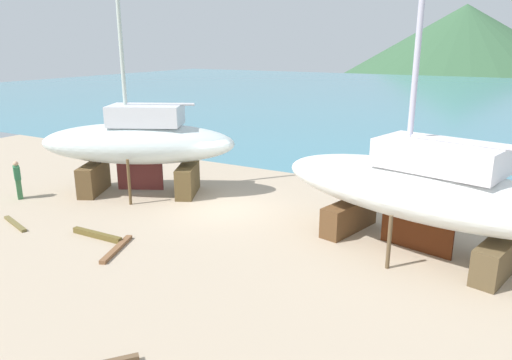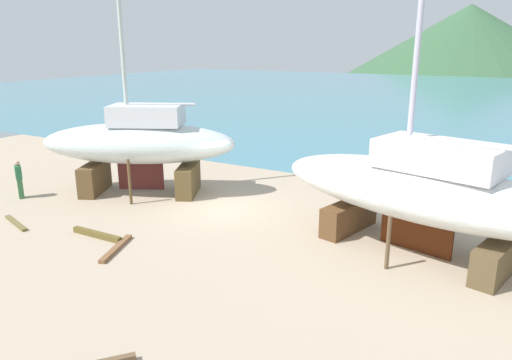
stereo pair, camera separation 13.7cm
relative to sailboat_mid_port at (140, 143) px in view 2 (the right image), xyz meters
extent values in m
plane|color=tan|center=(4.18, -4.54, -2.23)|extent=(43.48, 43.48, 0.00)
cube|color=teal|center=(4.18, 49.30, -2.23)|extent=(140.17, 85.95, 0.01)
cone|color=#375D3C|center=(-6.11, 157.79, -2.23)|extent=(129.06, 129.06, 37.60)
cube|color=brown|center=(-1.89, -0.95, -1.59)|extent=(1.62, 2.31, 1.29)
cube|color=brown|center=(1.83, 0.92, -1.59)|extent=(1.62, 2.31, 1.29)
cylinder|color=brown|center=(0.65, -1.39, -1.29)|extent=(0.12, 0.12, 1.89)
cylinder|color=brown|center=(-0.72, 1.36, -1.29)|extent=(0.12, 0.12, 1.89)
ellipsoid|color=silver|center=(-0.03, -0.02, 0.00)|extent=(8.70, 6.22, 1.73)
cube|color=#4F1F1D|center=(-0.03, -0.02, -1.47)|extent=(1.82, 0.97, 1.21)
cube|color=silver|center=(0.34, 0.17, 1.21)|extent=(3.43, 2.84, 0.86)
cylinder|color=#B8C8BE|center=(-0.40, -0.20, 5.41)|extent=(0.17, 0.17, 9.26)
cylinder|color=silver|center=(0.90, 0.45, 1.68)|extent=(2.66, 1.41, 0.12)
cube|color=brown|center=(9.35, 0.31, -1.72)|extent=(1.29, 2.68, 1.04)
cube|color=brown|center=(14.12, -0.86, -1.72)|extent=(1.29, 2.68, 1.04)
cylinder|color=brown|center=(11.31, -2.00, -1.42)|extent=(0.12, 0.12, 1.63)
cylinder|color=brown|center=(12.16, 1.45, -1.42)|extent=(0.12, 0.12, 1.63)
ellipsoid|color=white|center=(11.74, -0.27, -0.27)|extent=(10.31, 5.47, 1.69)
cube|color=#4E200B|center=(11.74, -0.27, -1.70)|extent=(2.31, 0.64, 1.18)
cube|color=white|center=(12.21, -0.39, 0.92)|extent=(3.90, 2.72, 0.85)
cylinder|color=silver|center=(12.93, -0.56, 1.40)|extent=(3.37, 0.94, 0.13)
cube|color=#376E42|center=(-3.99, -3.12, -1.81)|extent=(0.39, 0.34, 0.86)
cube|color=#2C6D45|center=(-3.99, -3.12, -1.10)|extent=(0.50, 0.43, 0.56)
sphere|color=tan|center=(-3.99, -3.12, -0.71)|extent=(0.22, 0.22, 0.22)
cube|color=brown|center=(-1.35, -5.18, -2.18)|extent=(1.88, 0.72, 0.10)
cube|color=brown|center=(3.50, -5.00, -2.18)|extent=(0.91, 1.98, 0.12)
cube|color=brown|center=(2.16, -4.56, -2.14)|extent=(2.11, 0.21, 0.19)
camera|label=1|loc=(14.21, -14.95, 4.07)|focal=33.40mm
camera|label=2|loc=(14.33, -14.88, 4.07)|focal=33.40mm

